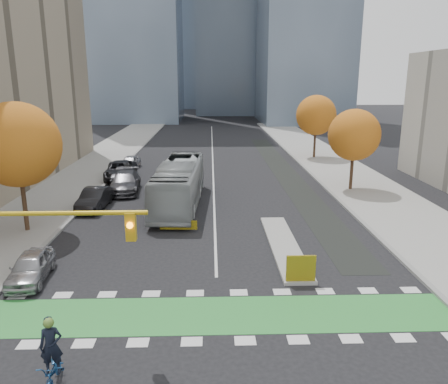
{
  "coord_description": "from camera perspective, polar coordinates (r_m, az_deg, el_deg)",
  "views": [
    {
      "loc": [
        -0.24,
        -14.78,
        9.52
      ],
      "look_at": [
        0.54,
        10.25,
        3.0
      ],
      "focal_mm": 35.0,
      "sensor_mm": 36.0,
      "label": 1
    }
  ],
  "objects": [
    {
      "name": "ground",
      "position": [
        17.58,
        -0.75,
        -18.2
      ],
      "size": [
        300.0,
        300.0,
        0.0
      ],
      "primitive_type": "plane",
      "color": "black",
      "rests_on": "ground"
    },
    {
      "name": "sidewalk_west",
      "position": [
        38.4,
        -21.91,
        -0.72
      ],
      "size": [
        7.0,
        120.0,
        0.15
      ],
      "primitive_type": "cube",
      "color": "gray",
      "rests_on": "ground"
    },
    {
      "name": "sidewalk_east",
      "position": [
        38.57,
        19.16,
        -0.4
      ],
      "size": [
        7.0,
        120.0,
        0.15
      ],
      "primitive_type": "cube",
      "color": "gray",
      "rests_on": "ground"
    },
    {
      "name": "curb_west",
      "position": [
        37.34,
        -16.86,
        -0.7
      ],
      "size": [
        0.3,
        120.0,
        0.16
      ],
      "primitive_type": "cube",
      "color": "gray",
      "rests_on": "ground"
    },
    {
      "name": "curb_east",
      "position": [
        37.46,
        14.15,
        -0.46
      ],
      "size": [
        0.3,
        120.0,
        0.16
      ],
      "primitive_type": "cube",
      "color": "gray",
      "rests_on": "ground"
    },
    {
      "name": "bike_crossing",
      "position": [
        18.86,
        -0.84,
        -15.71
      ],
      "size": [
        20.0,
        3.0,
        0.01
      ],
      "primitive_type": "cube",
      "color": "#2C8936",
      "rests_on": "ground"
    },
    {
      "name": "centre_line",
      "position": [
        55.6,
        -1.5,
        4.74
      ],
      "size": [
        0.15,
        70.0,
        0.01
      ],
      "primitive_type": "cube",
      "color": "silver",
      "rests_on": "ground"
    },
    {
      "name": "bike_lane_paint",
      "position": [
        46.43,
        7.87,
        2.63
      ],
      "size": [
        2.5,
        50.0,
        0.01
      ],
      "primitive_type": "cube",
      "color": "black",
      "rests_on": "ground"
    },
    {
      "name": "median_island",
      "position": [
        25.93,
        7.82,
        -6.9
      ],
      "size": [
        1.6,
        10.0,
        0.16
      ],
      "primitive_type": "cube",
      "color": "gray",
      "rests_on": "ground"
    },
    {
      "name": "hazard_board",
      "position": [
        21.31,
        10.01,
        -9.8
      ],
      "size": [
        1.4,
        0.12,
        1.3
      ],
      "primitive_type": "cube",
      "color": "yellow",
      "rests_on": "median_island"
    },
    {
      "name": "tree_west",
      "position": [
        29.51,
        -25.37,
        5.59
      ],
      "size": [
        5.2,
        5.2,
        8.22
      ],
      "color": "#332114",
      "rests_on": "ground"
    },
    {
      "name": "tree_east_near",
      "position": [
        39.04,
        16.65,
        7.14
      ],
      "size": [
        4.4,
        4.4,
        7.08
      ],
      "color": "#332114",
      "rests_on": "ground"
    },
    {
      "name": "tree_east_far",
      "position": [
        54.46,
        11.94,
        9.78
      ],
      "size": [
        4.8,
        4.8,
        7.65
      ],
      "color": "#332114",
      "rests_on": "ground"
    },
    {
      "name": "cyclist",
      "position": [
        15.66,
        -21.41,
        -20.28
      ],
      "size": [
        1.07,
        2.22,
        2.46
      ],
      "rotation": [
        0.0,
        0.0,
        0.16
      ],
      "color": "navy",
      "rests_on": "ground"
    },
    {
      "name": "bus",
      "position": [
        33.49,
        -5.86,
        1.06
      ],
      "size": [
        3.56,
        12.53,
        3.45
      ],
      "primitive_type": "imported",
      "rotation": [
        0.0,
        0.0,
        -0.05
      ],
      "color": "#969B9D",
      "rests_on": "ground"
    },
    {
      "name": "parked_car_a",
      "position": [
        23.37,
        -23.94,
        -8.96
      ],
      "size": [
        1.96,
        4.14,
        1.37
      ],
      "primitive_type": "imported",
      "rotation": [
        0.0,
        0.0,
        0.09
      ],
      "color": "#999A9E",
      "rests_on": "ground"
    },
    {
      "name": "parked_car_b",
      "position": [
        34.22,
        -16.54,
        -0.83
      ],
      "size": [
        1.91,
        4.79,
        1.55
      ],
      "primitive_type": "imported",
      "rotation": [
        0.0,
        0.0,
        -0.06
      ],
      "color": "black",
      "rests_on": "ground"
    },
    {
      "name": "parked_car_c",
      "position": [
        38.62,
        -12.8,
        1.26
      ],
      "size": [
        2.86,
        6.05,
        1.71
      ],
      "primitive_type": "imported",
      "rotation": [
        0.0,
        0.0,
        0.08
      ],
      "color": "#4C4B50",
      "rests_on": "ground"
    },
    {
      "name": "parked_car_d",
      "position": [
        43.67,
        -13.32,
        2.76
      ],
      "size": [
        3.48,
        6.44,
        1.72
      ],
      "primitive_type": "imported",
      "rotation": [
        0.0,
        0.0,
        0.11
      ],
      "color": "black",
      "rests_on": "ground"
    },
    {
      "name": "parked_car_e",
      "position": [
        48.52,
        -12.17,
        3.81
      ],
      "size": [
        2.04,
        4.31,
        1.43
      ],
      "primitive_type": "imported",
      "rotation": [
        0.0,
        0.0,
        -0.09
      ],
      "color": "#A0A0A5",
      "rests_on": "ground"
    }
  ]
}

